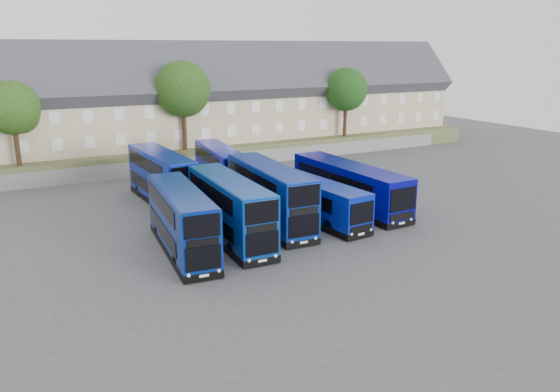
% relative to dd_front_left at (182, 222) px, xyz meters
% --- Properties ---
extents(ground, '(120.00, 120.00, 0.00)m').
position_rel_dd_front_left_xyz_m(ground, '(6.19, -1.92, -1.97)').
color(ground, '#47474C').
rests_on(ground, ground).
extents(retaining_wall, '(70.00, 0.40, 1.50)m').
position_rel_dd_front_left_xyz_m(retaining_wall, '(6.19, 22.08, -1.22)').
color(retaining_wall, slate).
rests_on(retaining_wall, ground).
extents(earth_bank, '(80.00, 20.00, 2.00)m').
position_rel_dd_front_left_xyz_m(earth_bank, '(6.19, 32.08, -0.97)').
color(earth_bank, brown).
rests_on(earth_bank, ground).
extents(terrace_row, '(66.00, 10.40, 11.20)m').
position_rel_dd_front_left_xyz_m(terrace_row, '(12.19, 28.08, 4.62)').
color(terrace_row, tan).
rests_on(terrace_row, earth_bank).
extents(dd_front_left, '(3.27, 10.29, 4.02)m').
position_rel_dd_front_left_xyz_m(dd_front_left, '(0.00, 0.00, 0.00)').
color(dd_front_left, navy).
rests_on(dd_front_left, ground).
extents(dd_front_mid, '(2.80, 10.58, 4.17)m').
position_rel_dd_front_left_xyz_m(dd_front_mid, '(3.51, 0.64, 0.07)').
color(dd_front_mid, navy).
rests_on(dd_front_mid, ground).
extents(dd_front_right, '(3.12, 11.00, 4.32)m').
position_rel_dd_front_left_xyz_m(dd_front_right, '(7.35, 2.36, 0.15)').
color(dd_front_right, navy).
rests_on(dd_front_right, ground).
extents(dd_rear_left, '(2.88, 10.72, 4.22)m').
position_rel_dd_front_left_xyz_m(dd_rear_left, '(2.12, 11.46, 0.10)').
color(dd_rear_left, '#081E99').
rests_on(dd_rear_left, ground).
extents(dd_rear_right, '(3.25, 9.95, 3.88)m').
position_rel_dd_front_left_xyz_m(dd_rear_right, '(7.88, 13.01, -0.07)').
color(dd_rear_right, '#0916A5').
rests_on(dd_rear_right, ground).
extents(coach_east_a, '(3.27, 11.16, 3.01)m').
position_rel_dd_front_left_xyz_m(coach_east_a, '(10.75, 1.98, -0.50)').
color(coach_east_a, '#081EA1').
rests_on(coach_east_a, ground).
extents(coach_east_b, '(3.00, 12.70, 3.45)m').
position_rel_dd_front_left_xyz_m(coach_east_b, '(15.01, 3.36, -0.28)').
color(coach_east_b, '#070784').
rests_on(coach_east_b, ground).
extents(tree_west, '(4.80, 4.80, 7.65)m').
position_rel_dd_front_left_xyz_m(tree_west, '(-7.67, 23.18, 5.08)').
color(tree_west, '#382314').
rests_on(tree_west, earth_bank).
extents(tree_mid, '(5.76, 5.76, 9.18)m').
position_rel_dd_front_left_xyz_m(tree_mid, '(8.34, 23.68, 6.09)').
color(tree_mid, '#382314').
rests_on(tree_mid, earth_bank).
extents(tree_east, '(5.12, 5.12, 8.16)m').
position_rel_dd_front_left_xyz_m(tree_east, '(28.34, 23.18, 5.42)').
color(tree_east, '#382314').
rests_on(tree_east, earth_bank).
extents(tree_far, '(5.44, 5.44, 8.67)m').
position_rel_dd_front_left_xyz_m(tree_far, '(34.34, 30.18, 5.76)').
color(tree_far, '#382314').
rests_on(tree_far, earth_bank).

